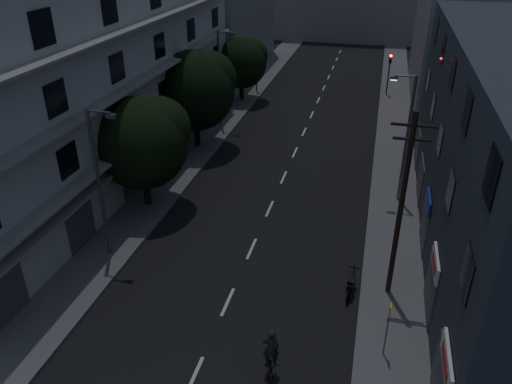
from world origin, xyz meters
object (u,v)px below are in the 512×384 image
at_px(motorcycle, 351,285).
at_px(utility_pole, 401,205).
at_px(bus_stop_sign, 388,321).
at_px(cyclist, 271,359).

bearing_deg(motorcycle, utility_pole, 20.05).
xyz_separation_m(bus_stop_sign, cyclist, (-4.29, -1.95, -1.14)).
distance_m(motorcycle, cyclist, 6.24).
bearing_deg(bus_stop_sign, cyclist, -155.58).
height_order(utility_pole, bus_stop_sign, utility_pole).
bearing_deg(cyclist, bus_stop_sign, 9.27).
xyz_separation_m(utility_pole, bus_stop_sign, (-0.12, -4.11, -2.98)).
bearing_deg(motorcycle, cyclist, -109.28).
relative_size(utility_pole, cyclist, 4.05).
distance_m(bus_stop_sign, cyclist, 4.85).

